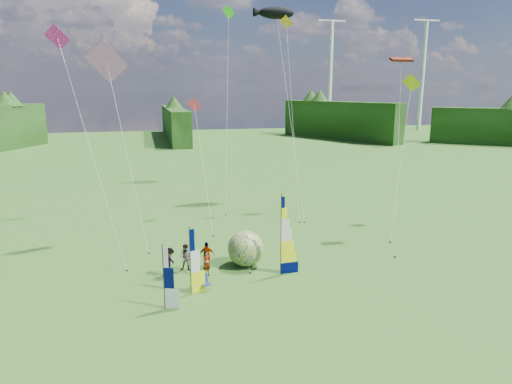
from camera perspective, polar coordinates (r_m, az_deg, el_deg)
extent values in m
plane|color=#496B29|center=(26.38, 4.32, -13.53)|extent=(220.00, 220.00, 0.00)
sphere|color=#001A88|center=(30.81, -1.33, -7.07)|extent=(2.85, 2.85, 2.42)
imported|color=#66594C|center=(29.41, -6.18, -8.85)|extent=(0.76, 0.71, 1.74)
imported|color=#66594C|center=(30.44, -8.70, -8.11)|extent=(0.97, 0.71, 1.80)
imported|color=#66594C|center=(29.73, -10.75, -8.62)|extent=(0.91, 1.29, 1.88)
imported|color=#66594C|center=(30.78, -6.16, -7.83)|extent=(1.07, 0.54, 1.75)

